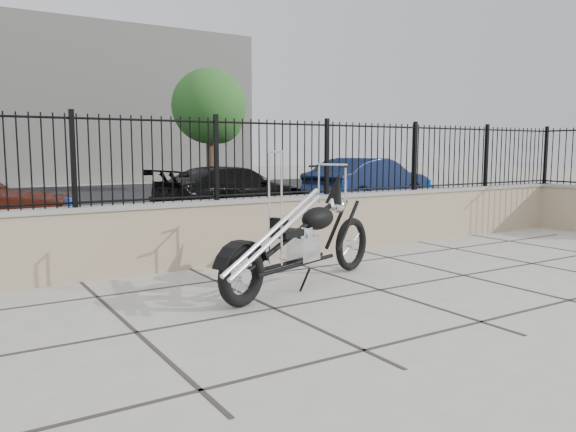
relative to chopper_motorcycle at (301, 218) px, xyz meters
The scene contains 12 objects.
ground_plane 1.30m from the chopper_motorcycle, 40.66° to the right, with size 90.00×90.00×0.00m, color #99968E.
parking_lot 11.92m from the chopper_motorcycle, 86.43° to the left, with size 30.00×30.00×0.00m, color black.
retaining_wall 2.04m from the chopper_motorcycle, 68.37° to the left, with size 14.00×0.36×0.96m, color gray.
iron_fence 2.12m from the chopper_motorcycle, 68.37° to the left, with size 14.00×0.08×1.20m, color black.
background_building 26.06m from the chopper_motorcycle, 88.36° to the left, with size 22.00×6.00×8.00m, color beige.
chopper_motorcycle is the anchor object (origin of this frame).
car_black 7.90m from the chopper_motorcycle, 69.48° to the left, with size 1.79×4.39×1.27m, color black.
car_blue 10.13m from the chopper_motorcycle, 45.02° to the left, with size 1.54×4.41×1.45m, color #111C3E.
bollard_a 4.26m from the chopper_motorcycle, 117.89° to the left, with size 0.11×0.11×0.93m, color #0B35B2.
bollard_b 5.50m from the chopper_motorcycle, 46.66° to the left, with size 0.12×0.12×1.03m, color blue.
bollard_c 7.42m from the chopper_motorcycle, 32.09° to the left, with size 0.12×0.12×0.99m, color #0B5DB1.
tree_right 16.88m from the chopper_motorcycle, 69.57° to the left, with size 3.03×3.03×5.12m.
Camera 1 is at (-4.50, -5.05, 1.70)m, focal length 35.00 mm.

